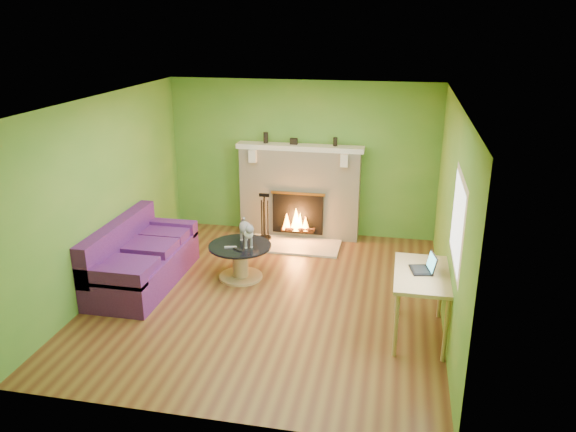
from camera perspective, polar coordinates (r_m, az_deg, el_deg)
name	(u,v)px	position (r m, az deg, el deg)	size (l,w,h in m)	color
floor	(268,296)	(7.62, -2.00, -8.14)	(5.00, 5.00, 0.00)	brown
ceiling	(266,101)	(6.82, -2.26, 11.61)	(5.00, 5.00, 0.00)	white
wall_back	(302,159)	(9.47, 1.43, 5.83)	(5.00, 5.00, 0.00)	#468C2D
wall_front	(199,294)	(4.90, -9.03, -7.84)	(5.00, 5.00, 0.00)	#468C2D
wall_left	(104,194)	(7.93, -18.14, 2.14)	(5.00, 5.00, 0.00)	#468C2D
wall_right	(451,216)	(6.96, 16.20, -0.02)	(5.00, 5.00, 0.00)	#468C2D
window_frame	(458,222)	(6.03, 16.89, -0.57)	(1.20, 1.20, 0.00)	silver
window_pane	(457,222)	(6.03, 16.81, -0.56)	(1.06, 1.06, 0.00)	white
fireplace	(300,192)	(9.43, 1.21, 2.46)	(2.10, 0.46, 1.58)	beige
hearth	(294,245)	(9.21, 0.60, -2.97)	(1.50, 0.75, 0.03)	beige
mantel	(300,147)	(9.22, 1.22, 6.99)	(2.10, 0.28, 0.08)	silver
sofa	(140,260)	(8.12, -14.83, -4.33)	(0.90, 1.98, 0.89)	#48185D
coffee_table	(240,259)	(8.04, -4.86, -4.37)	(0.89, 0.89, 0.50)	tan
desk	(422,281)	(6.60, 13.46, -6.41)	(0.63, 1.09, 0.81)	tan
cat	(246,232)	(7.91, -4.29, -1.59)	(0.22, 0.61, 0.38)	slate
remote_silver	(231,247)	(7.88, -5.85, -3.17)	(0.17, 0.04, 0.02)	gray
remote_black	(238,250)	(7.79, -5.14, -3.41)	(0.16, 0.04, 0.02)	black
laptop	(422,262)	(6.56, 13.42, -4.58)	(0.26, 0.29, 0.22)	black
fire_tools	(265,216)	(9.31, -2.40, -0.02)	(0.21, 0.21, 0.80)	black
mantel_vase_left	(266,138)	(9.34, -2.27, 7.96)	(0.08, 0.08, 0.18)	black
mantel_vase_right	(335,142)	(9.14, 4.82, 7.53)	(0.07, 0.07, 0.14)	black
mantel_box	(294,141)	(9.25, 0.59, 7.60)	(0.12, 0.08, 0.10)	black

